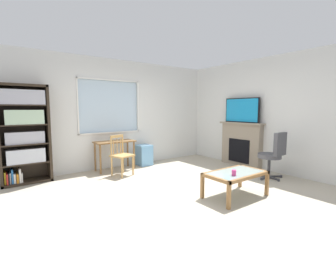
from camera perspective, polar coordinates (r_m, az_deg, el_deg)
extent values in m
cube|color=#B2A893|center=(4.53, 1.56, -13.16)|extent=(6.36, 5.73, 0.02)
cube|color=silver|center=(6.40, -11.52, -3.41)|extent=(5.36, 0.12, 0.88)
cube|color=silver|center=(6.39, -11.92, 14.72)|extent=(5.36, 0.12, 0.50)
cube|color=silver|center=(5.79, -28.75, 5.91)|extent=(1.65, 0.12, 1.33)
cube|color=silver|center=(7.13, 0.18, 6.57)|extent=(2.14, 0.12, 1.33)
cube|color=silver|center=(6.22, -13.85, 6.45)|extent=(1.56, 0.02, 1.33)
cube|color=white|center=(6.19, -13.45, 0.46)|extent=(1.62, 0.06, 0.03)
cube|color=white|center=(6.20, -13.75, 12.46)|extent=(1.62, 0.06, 0.03)
cube|color=white|center=(5.90, -20.66, 6.26)|extent=(0.03, 0.06, 1.33)
cube|color=white|center=(6.50, -7.18, 6.56)|extent=(0.03, 0.06, 1.33)
cube|color=silver|center=(6.34, 21.65, 4.50)|extent=(0.12, 4.93, 2.70)
cube|color=#2D2319|center=(5.59, -26.57, 0.30)|extent=(0.05, 0.38, 1.96)
cube|color=#2D2319|center=(5.53, -31.46, 9.91)|extent=(0.90, 0.38, 0.05)
cube|color=#2D2319|center=(5.71, -30.37, -9.57)|extent=(0.90, 0.38, 0.05)
cube|color=#2D2319|center=(5.72, -31.08, 0.18)|extent=(0.90, 0.02, 1.96)
cube|color=#2D2319|center=(5.62, -30.58, -5.80)|extent=(0.85, 0.36, 0.02)
cube|color=#2D2319|center=(5.56, -30.79, -1.94)|extent=(0.85, 0.36, 0.02)
cube|color=#2D2319|center=(5.52, -31.01, 1.99)|extent=(0.85, 0.36, 0.02)
cube|color=#2D2319|center=(5.51, -31.23, 5.95)|extent=(0.85, 0.36, 0.02)
cube|color=silver|center=(5.58, -30.67, -4.30)|extent=(0.67, 0.31, 0.28)
cube|color=#B2B2BC|center=(5.53, -30.82, -0.61)|extent=(0.67, 0.27, 0.24)
cube|color=#B7D6B2|center=(5.51, -30.94, 3.57)|extent=(0.66, 0.32, 0.28)
cube|color=#B2B2BC|center=(5.51, -31.35, 7.55)|extent=(0.77, 0.32, 0.28)
cube|color=yellow|center=(5.63, -34.23, -8.47)|extent=(0.03, 0.23, 0.24)
cube|color=red|center=(5.64, -33.88, -8.64)|extent=(0.03, 0.29, 0.20)
cube|color=black|center=(5.64, -33.59, -8.56)|extent=(0.02, 0.29, 0.21)
cube|color=white|center=(5.64, -33.36, -8.56)|extent=(0.02, 0.23, 0.21)
cube|color=#286BB2|center=(5.63, -33.03, -8.22)|extent=(0.03, 0.24, 0.27)
cube|color=white|center=(5.64, -32.62, -8.63)|extent=(0.04, 0.24, 0.19)
cube|color=orange|center=(5.65, -32.16, -8.62)|extent=(0.04, 0.27, 0.18)
cube|color=white|center=(5.64, -31.74, -8.14)|extent=(0.03, 0.27, 0.27)
cube|color=white|center=(5.65, -31.40, -8.55)|extent=(0.02, 0.24, 0.18)
cube|color=brown|center=(5.93, -12.55, -1.66)|extent=(0.96, 0.45, 0.03)
cylinder|color=brown|center=(5.68, -15.74, -5.73)|extent=(0.04, 0.04, 0.68)
cylinder|color=brown|center=(6.02, -8.06, -4.89)|extent=(0.04, 0.04, 0.68)
cylinder|color=brown|center=(6.00, -16.91, -5.14)|extent=(0.04, 0.04, 0.68)
cylinder|color=brown|center=(6.33, -9.54, -4.38)|extent=(0.04, 0.04, 0.68)
cube|color=tan|center=(5.45, -10.80, -4.93)|extent=(0.52, 0.51, 0.04)
cylinder|color=tan|center=(5.28, -10.90, -7.91)|extent=(0.04, 0.04, 0.43)
cylinder|color=tan|center=(5.51, -8.31, -7.26)|extent=(0.04, 0.04, 0.43)
cylinder|color=tan|center=(5.51, -13.20, -7.36)|extent=(0.04, 0.04, 0.43)
cylinder|color=tan|center=(5.73, -10.62, -6.78)|extent=(0.04, 0.04, 0.43)
cylinder|color=tan|center=(5.42, -13.32, -2.64)|extent=(0.04, 0.04, 0.45)
cylinder|color=tan|center=(5.65, -10.72, -2.23)|extent=(0.04, 0.04, 0.45)
cube|color=tan|center=(5.51, -12.04, -0.43)|extent=(0.35, 0.15, 0.06)
cylinder|color=tan|center=(5.47, -12.80, -2.87)|extent=(0.02, 0.02, 0.35)
cylinder|color=tan|center=(5.54, -11.99, -2.74)|extent=(0.02, 0.02, 0.35)
cylinder|color=tan|center=(5.61, -11.19, -2.61)|extent=(0.02, 0.02, 0.35)
cube|color=#72ADDB|center=(6.42, -5.79, -4.82)|extent=(0.35, 0.40, 0.54)
cube|color=gray|center=(6.56, 16.98, -2.36)|extent=(0.18, 1.14, 1.09)
cube|color=black|center=(6.51, 16.44, -3.71)|extent=(0.03, 0.63, 0.60)
cube|color=gray|center=(6.49, 17.03, 2.57)|extent=(0.26, 1.24, 0.04)
cube|color=black|center=(6.48, 17.13, 5.52)|extent=(0.05, 1.00, 0.63)
cube|color=#198CCC|center=(6.46, 16.97, 5.52)|extent=(0.01, 0.95, 0.58)
cylinder|color=#4C4C51|center=(5.61, 22.92, -4.69)|extent=(0.48, 0.48, 0.09)
cube|color=#4C4C51|center=(5.47, 25.07, -2.08)|extent=(0.40, 0.10, 0.48)
cylinder|color=#38383D|center=(5.66, 22.82, -7.08)|extent=(0.06, 0.06, 0.42)
cube|color=#38383D|center=(5.59, 22.03, -9.43)|extent=(0.28, 0.05, 0.03)
cylinder|color=#38383D|center=(5.47, 21.29, -9.78)|extent=(0.05, 0.05, 0.05)
cube|color=#38383D|center=(5.61, 23.72, -9.44)|extent=(0.11, 0.28, 0.03)
cylinder|color=#38383D|center=(5.52, 24.74, -9.80)|extent=(0.05, 0.05, 0.05)
cube|color=#38383D|center=(5.77, 24.00, -9.03)|extent=(0.25, 0.19, 0.03)
cylinder|color=#38383D|center=(5.83, 25.25, -8.97)|extent=(0.05, 0.05, 0.05)
cube|color=#38383D|center=(5.84, 22.56, -8.78)|extent=(0.24, 0.20, 0.03)
cylinder|color=#38383D|center=(5.98, 22.39, -8.48)|extent=(0.05, 0.05, 0.05)
cube|color=#38383D|center=(5.73, 21.34, -9.01)|extent=(0.13, 0.28, 0.03)
cylinder|color=#38383D|center=(5.76, 19.96, -8.93)|extent=(0.05, 0.05, 0.05)
cube|color=#8C9E99|center=(4.25, 15.73, -8.70)|extent=(0.95, 0.51, 0.02)
cube|color=olive|center=(4.09, 18.83, -9.58)|extent=(1.05, 0.05, 0.05)
cube|color=olive|center=(4.42, 12.86, -8.23)|extent=(1.05, 0.05, 0.05)
cube|color=olive|center=(3.88, 11.09, -10.22)|extent=(0.05, 0.61, 0.05)
cube|color=olive|center=(4.64, 19.57, -7.74)|extent=(0.05, 0.61, 0.05)
cube|color=olive|center=(3.78, 14.22, -14.18)|extent=(0.05, 0.05, 0.38)
cube|color=olive|center=(4.56, 22.41, -10.90)|extent=(0.05, 0.05, 0.38)
cube|color=olive|center=(4.13, 8.13, -12.26)|extent=(0.05, 0.05, 0.38)
cube|color=olive|center=(4.85, 16.73, -9.65)|extent=(0.05, 0.05, 0.38)
cylinder|color=#DB3D84|center=(4.02, 15.37, -8.72)|extent=(0.07, 0.07, 0.09)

